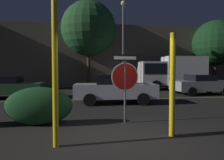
{
  "coord_description": "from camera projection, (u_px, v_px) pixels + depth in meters",
  "views": [
    {
      "loc": [
        -1.01,
        -5.19,
        1.7
      ],
      "look_at": [
        0.38,
        4.25,
        1.25
      ],
      "focal_mm": 35.0,
      "sensor_mm": 36.0,
      "label": 1
    }
  ],
  "objects": [
    {
      "name": "ground_plane",
      "position": [
        122.0,
        139.0,
        5.35
      ],
      "size": [
        260.0,
        260.0,
        0.0
      ],
      "primitive_type": "plane",
      "color": "black"
    },
    {
      "name": "road_center_stripe",
      "position": [
        98.0,
        100.0,
        12.38
      ],
      "size": [
        34.32,
        0.12,
        0.01
      ],
      "primitive_type": "cube",
      "color": "gold",
      "rests_on": "ground_plane"
    },
    {
      "name": "stop_sign",
      "position": [
        125.0,
        76.0,
        6.92
      ],
      "size": [
        0.9,
        0.14,
        2.18
      ],
      "rotation": [
        0.0,
        0.0,
        0.12
      ],
      "color": "#4C4C51",
      "rests_on": "ground_plane"
    },
    {
      "name": "yellow_pole_left",
      "position": [
        55.0,
        66.0,
        4.73
      ],
      "size": [
        0.13,
        0.13,
        3.58
      ],
      "primitive_type": "cylinder",
      "color": "yellow",
      "rests_on": "ground_plane"
    },
    {
      "name": "yellow_pole_right",
      "position": [
        172.0,
        85.0,
        5.54
      ],
      "size": [
        0.14,
        0.14,
        2.63
      ],
      "primitive_type": "cylinder",
      "color": "yellow",
      "rests_on": "ground_plane"
    },
    {
      "name": "hedge_bush_1",
      "position": [
        39.0,
        106.0,
        6.68
      ],
      "size": [
        2.03,
        0.83,
        1.17
      ],
      "primitive_type": "ellipsoid",
      "color": "#1E4C23",
      "rests_on": "ground_plane"
    },
    {
      "name": "passing_car_1",
      "position": [
        1.0,
        87.0,
        12.87
      ],
      "size": [
        4.96,
        2.01,
        1.32
      ],
      "rotation": [
        0.0,
        0.0,
        1.57
      ],
      "color": "#335B38",
      "rests_on": "ground_plane"
    },
    {
      "name": "passing_car_2",
      "position": [
        115.0,
        89.0,
        11.08
      ],
      "size": [
        4.26,
        2.08,
        1.46
      ],
      "rotation": [
        0.0,
        0.0,
        -1.63
      ],
      "color": "silver",
      "rests_on": "ground_plane"
    },
    {
      "name": "passing_car_3",
      "position": [
        201.0,
        84.0,
        14.94
      ],
      "size": [
        3.96,
        2.07,
        1.36
      ],
      "rotation": [
        0.0,
        0.0,
        -1.56
      ],
      "color": "#9E9EA3",
      "rests_on": "ground_plane"
    },
    {
      "name": "delivery_truck",
      "position": [
        171.0,
        72.0,
        18.85
      ],
      "size": [
        5.6,
        2.85,
        2.82
      ],
      "rotation": [
        0.0,
        0.0,
        1.51
      ],
      "color": "silver",
      "rests_on": "ground_plane"
    },
    {
      "name": "street_lamp",
      "position": [
        123.0,
        35.0,
        17.83
      ],
      "size": [
        0.42,
        0.42,
        7.31
      ],
      "color": "#4C4C51",
      "rests_on": "ground_plane"
    },
    {
      "name": "tree_1",
      "position": [
        216.0,
        43.0,
        21.53
      ],
      "size": [
        4.47,
        4.47,
        6.56
      ],
      "color": "#422D1E",
      "rests_on": "ground_plane"
    },
    {
      "name": "tree_2",
      "position": [
        88.0,
        28.0,
        20.43
      ],
      "size": [
        5.11,
        5.11,
        8.14
      ],
      "color": "#422D1E",
      "rests_on": "ground_plane"
    },
    {
      "name": "building_backdrop",
      "position": [
        113.0,
        57.0,
        23.74
      ],
      "size": [
        29.17,
        4.57,
        6.15
      ],
      "primitive_type": "cube",
      "color": "#6B5B4C",
      "rests_on": "ground_plane"
    }
  ]
}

